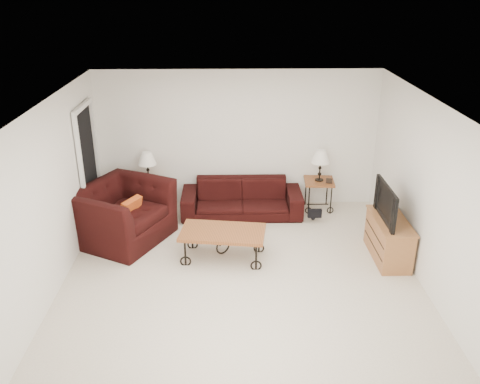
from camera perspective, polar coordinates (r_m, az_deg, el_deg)
name	(u,v)px	position (r m, az deg, el deg)	size (l,w,h in m)	color
ground	(241,275)	(7.29, 0.13, -9.44)	(5.00, 5.00, 0.00)	beige
wall_back	(238,140)	(9.04, -0.26, 5.97)	(5.00, 0.02, 2.50)	white
wall_front	(248,310)	(4.52, 0.94, -13.23)	(5.00, 0.02, 2.50)	white
wall_left	(53,197)	(7.09, -20.50, -0.56)	(0.02, 5.00, 2.50)	white
wall_right	(427,194)	(7.20, 20.44, -0.20)	(0.02, 5.00, 2.50)	white
ceiling	(241,103)	(6.30, 0.15, 10.07)	(5.00, 5.00, 0.00)	white
doorway	(89,169)	(8.63, -16.80, 2.47)	(0.08, 0.94, 2.04)	black
sofa	(242,198)	(8.92, 0.20, -0.72)	(2.12, 0.83, 0.62)	black
side_table_left	(150,196)	(9.21, -10.19, -0.51)	(0.52, 0.52, 0.56)	#974A26
side_table_right	(318,195)	(9.24, 8.87, -0.32)	(0.52, 0.52, 0.57)	#974A26
lamp_left	(148,167)	(9.00, -10.44, 2.78)	(0.32, 0.32, 0.56)	black
lamp_right	(320,165)	(9.03, 9.10, 2.99)	(0.32, 0.32, 0.57)	black
photo_frame_left	(139,183)	(8.97, -11.42, 1.02)	(0.11, 0.02, 0.09)	black
photo_frame_right	(329,181)	(9.00, 10.10, 1.25)	(0.11, 0.02, 0.09)	black
coffee_table	(223,245)	(7.58, -1.95, -6.01)	(1.25, 0.68, 0.47)	#974A26
armchair	(122,213)	(8.24, -13.23, -2.37)	(1.41, 1.23, 0.91)	black
throw_pillow	(131,211)	(8.14, -12.30, -2.13)	(0.41, 0.11, 0.41)	#D6601B
tv_stand	(389,239)	(7.89, 16.53, -5.11)	(0.44, 1.06, 0.63)	#A66E3D
television	(392,203)	(7.63, 16.89, -1.21)	(0.95, 0.12, 0.55)	black
backpack	(314,208)	(8.82, 8.37, -1.80)	(0.36, 0.28, 0.47)	black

